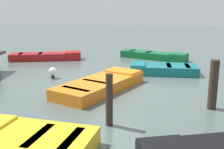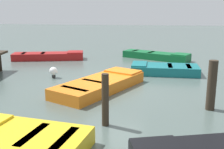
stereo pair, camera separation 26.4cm
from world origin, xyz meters
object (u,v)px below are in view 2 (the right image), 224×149
object	(u,v)px
rowboat_teal	(164,69)
marker_buoy	(53,71)
rowboat_orange	(101,84)
rowboat_red	(49,56)
rowboat_green	(156,56)
rowboat_yellow	(24,140)
mooring_piling_near_left	(212,85)
mooring_piling_mid_left	(105,100)

from	to	relation	value
rowboat_teal	marker_buoy	bearing A→B (deg)	17.57
rowboat_orange	marker_buoy	xyz separation A→B (m)	(1.51, 2.35, 0.07)
rowboat_red	rowboat_green	size ratio (longest dim) A/B	1.04
rowboat_orange	rowboat_red	distance (m)	7.07
rowboat_teal	rowboat_green	bearing A→B (deg)	-84.59
rowboat_yellow	marker_buoy	world-z (taller)	marker_buoy
rowboat_green	marker_buoy	size ratio (longest dim) A/B	8.41
rowboat_teal	rowboat_green	world-z (taller)	same
rowboat_orange	rowboat_teal	bearing A→B (deg)	-12.96
mooring_piling_near_left	mooring_piling_mid_left	world-z (taller)	mooring_piling_near_left
rowboat_teal	mooring_piling_near_left	size ratio (longest dim) A/B	2.03
rowboat_green	mooring_piling_near_left	size ratio (longest dim) A/B	2.69
rowboat_teal	mooring_piling_near_left	world-z (taller)	mooring_piling_near_left
rowboat_red	rowboat_green	xyz separation A→B (m)	(0.97, -6.28, 0.00)
rowboat_teal	marker_buoy	distance (m)	5.03
rowboat_orange	marker_buoy	bearing A→B (deg)	84.31
rowboat_orange	marker_buoy	world-z (taller)	marker_buoy
marker_buoy	rowboat_orange	bearing A→B (deg)	-122.67
rowboat_green	mooring_piling_near_left	xyz separation A→B (m)	(-8.33, -1.44, 0.53)
rowboat_yellow	mooring_piling_near_left	bearing A→B (deg)	-136.28
rowboat_teal	mooring_piling_near_left	xyz separation A→B (m)	(-4.56, -1.14, 0.53)
rowboat_teal	rowboat_orange	xyz separation A→B (m)	(-2.95, 2.47, -0.00)
rowboat_red	mooring_piling_mid_left	size ratio (longest dim) A/B	3.05
rowboat_red	mooring_piling_mid_left	bearing A→B (deg)	-74.39
mooring_piling_mid_left	rowboat_green	bearing A→B (deg)	-8.57
mooring_piling_near_left	rowboat_green	bearing A→B (deg)	9.82
rowboat_teal	rowboat_orange	world-z (taller)	same
rowboat_green	mooring_piling_mid_left	bearing A→B (deg)	-72.32
rowboat_teal	rowboat_red	xyz separation A→B (m)	(2.80, 6.58, -0.00)
rowboat_yellow	mooring_piling_mid_left	xyz separation A→B (m)	(1.51, -1.52, 0.47)
rowboat_teal	rowboat_green	distance (m)	3.78
rowboat_teal	rowboat_orange	size ratio (longest dim) A/B	0.72
rowboat_green	rowboat_red	bearing A→B (deg)	-145.00
rowboat_orange	rowboat_red	xyz separation A→B (m)	(5.75, 4.11, -0.00)
rowboat_orange	rowboat_green	bearing A→B (deg)	9.06
rowboat_orange	rowboat_green	distance (m)	7.06
rowboat_teal	mooring_piling_near_left	bearing A→B (deg)	104.94
rowboat_green	mooring_piling_mid_left	size ratio (longest dim) A/B	2.93
rowboat_orange	marker_buoy	size ratio (longest dim) A/B	8.88
rowboat_yellow	rowboat_green	distance (m)	11.79
rowboat_orange	marker_buoy	distance (m)	2.79
rowboat_teal	mooring_piling_mid_left	xyz separation A→B (m)	(-6.13, 1.79, 0.47)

